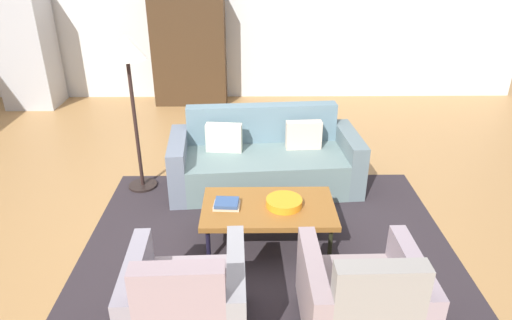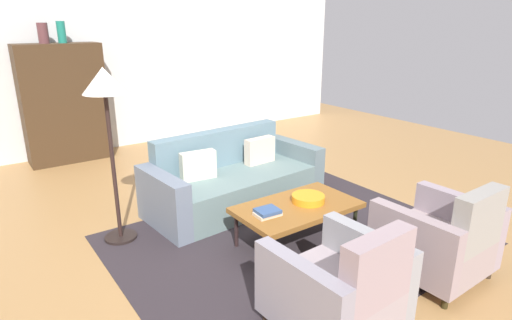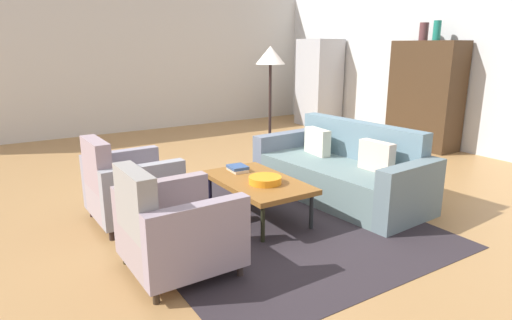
# 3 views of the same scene
# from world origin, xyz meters

# --- Properties ---
(ground_plane) EXTENTS (11.84, 11.84, 0.00)m
(ground_plane) POSITION_xyz_m (0.00, 0.00, 0.00)
(ground_plane) COLOR #AC7E49
(wall_back) EXTENTS (9.87, 0.12, 2.80)m
(wall_back) POSITION_xyz_m (0.00, 4.19, 1.40)
(wall_back) COLOR silver
(wall_back) RESTS_ON ground
(area_rug) EXTENTS (3.40, 2.60, 0.01)m
(area_rug) POSITION_xyz_m (0.40, -0.25, 0.00)
(area_rug) COLOR #2E282C
(area_rug) RESTS_ON ground
(couch) EXTENTS (2.16, 1.06, 0.86)m
(couch) POSITION_xyz_m (0.39, 0.89, 0.29)
(couch) COLOR slate
(couch) RESTS_ON ground
(coffee_table) EXTENTS (1.20, 0.70, 0.41)m
(coffee_table) POSITION_xyz_m (0.40, -0.30, 0.37)
(coffee_table) COLOR black
(coffee_table) RESTS_ON ground
(armchair_left) EXTENTS (0.83, 0.83, 0.88)m
(armchair_left) POSITION_xyz_m (-0.20, -1.46, 0.34)
(armchair_left) COLOR #3A291E
(armchair_left) RESTS_ON ground
(armchair_right) EXTENTS (0.82, 0.82, 0.88)m
(armchair_right) POSITION_xyz_m (1.00, -1.46, 0.34)
(armchair_right) COLOR #362A14
(armchair_right) RESTS_ON ground
(fruit_bowl) EXTENTS (0.33, 0.33, 0.07)m
(fruit_bowl) POSITION_xyz_m (0.54, -0.30, 0.44)
(fruit_bowl) COLOR orange
(fruit_bowl) RESTS_ON coffee_table
(book_stack) EXTENTS (0.24, 0.19, 0.06)m
(book_stack) POSITION_xyz_m (0.02, -0.31, 0.44)
(book_stack) COLOR beige
(book_stack) RESTS_ON coffee_table
(cabinet) EXTENTS (1.20, 0.51, 1.80)m
(cabinet) POSITION_xyz_m (-0.78, 3.84, 0.90)
(cabinet) COLOR #402C1A
(cabinet) RESTS_ON ground
(vase_tall) EXTENTS (0.15, 0.15, 0.29)m
(vase_tall) POSITION_xyz_m (-0.93, 3.84, 1.94)
(vase_tall) COLOR brown
(vase_tall) RESTS_ON cabinet
(vase_round) EXTENTS (0.12, 0.12, 0.31)m
(vase_round) POSITION_xyz_m (-0.68, 3.84, 1.96)
(vase_round) COLOR #1D7C69
(vase_round) RESTS_ON cabinet
(floor_lamp) EXTENTS (0.40, 0.40, 1.72)m
(floor_lamp) POSITION_xyz_m (-1.01, 0.80, 1.44)
(floor_lamp) COLOR black
(floor_lamp) RESTS_ON ground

